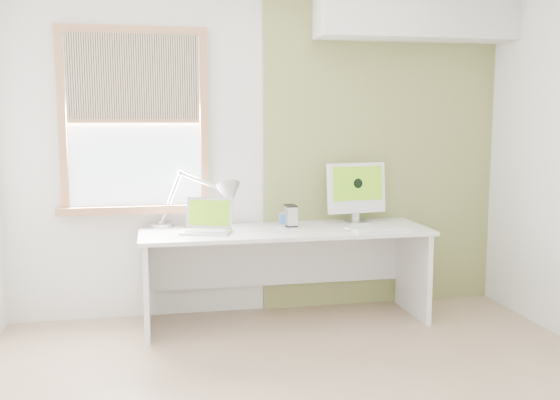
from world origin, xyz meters
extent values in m
cube|color=white|center=(0.00, 1.76, 1.30)|extent=(4.00, 0.02, 2.60)
cube|color=white|center=(0.00, -1.76, 1.30)|extent=(4.00, 0.02, 2.60)
cube|color=olive|center=(1.00, 1.74, 1.30)|extent=(2.00, 0.02, 2.60)
cube|color=white|center=(1.20, 1.57, 2.40)|extent=(1.60, 0.40, 0.42)
cube|color=#AD7148|center=(-1.53, 1.72, 1.55)|extent=(0.06, 0.06, 1.42)
cube|color=#AD7148|center=(-0.47, 1.72, 1.55)|extent=(0.06, 0.06, 1.42)
cube|color=#AD7148|center=(-1.00, 1.72, 2.23)|extent=(1.00, 0.06, 0.06)
cube|color=#AD7148|center=(-1.00, 1.70, 0.87)|extent=(1.20, 0.14, 0.06)
cube|color=#D1E2F9|center=(-1.00, 1.74, 1.55)|extent=(1.00, 0.01, 1.30)
cube|color=beige|center=(-1.00, 1.70, 1.88)|extent=(0.98, 0.02, 0.65)
cube|color=#AD7148|center=(-1.00, 1.70, 1.55)|extent=(0.98, 0.03, 0.03)
cube|color=white|center=(0.11, 1.38, 0.71)|extent=(2.20, 0.70, 0.03)
cube|color=white|center=(-0.94, 1.38, 0.35)|extent=(0.04, 0.64, 0.70)
cube|color=white|center=(1.16, 1.38, 0.35)|extent=(0.04, 0.64, 0.70)
cube|color=white|center=(0.11, 1.70, 0.45)|extent=(2.08, 0.02, 0.48)
cylinder|color=#BBBEC0|center=(-0.82, 1.69, 0.74)|extent=(0.22, 0.22, 0.03)
sphere|color=#BBBEC0|center=(-0.82, 1.69, 0.76)|extent=(0.07, 0.07, 0.05)
cylinder|color=#BBBEC0|center=(-0.74, 1.67, 0.96)|extent=(0.18, 0.07, 0.40)
sphere|color=#BBBEC0|center=(-0.66, 1.65, 1.15)|extent=(0.06, 0.06, 0.05)
cylinder|color=#BBBEC0|center=(-0.50, 1.59, 1.09)|extent=(0.35, 0.15, 0.15)
sphere|color=#BBBEC0|center=(-0.33, 1.53, 1.02)|extent=(0.05, 0.05, 0.04)
cone|color=#BBBEC0|center=(-0.30, 1.52, 0.99)|extent=(0.25, 0.29, 0.24)
cube|color=#BBBEC0|center=(-0.50, 1.34, 0.74)|extent=(0.41, 0.34, 0.02)
cube|color=#B2B5B7|center=(-0.50, 1.34, 0.75)|extent=(0.33, 0.23, 0.00)
cube|color=#BBBEC0|center=(-0.46, 1.46, 0.86)|extent=(0.36, 0.18, 0.23)
cube|color=#53850F|center=(-0.46, 1.45, 0.86)|extent=(0.31, 0.14, 0.19)
cylinder|color=#BBBEC0|center=(0.11, 1.48, 0.74)|extent=(0.07, 0.07, 0.02)
cube|color=#BBBEC0|center=(0.11, 1.48, 0.80)|extent=(0.05, 0.02, 0.10)
cube|color=#194C99|center=(0.11, 1.47, 0.80)|extent=(0.04, 0.01, 0.07)
cube|color=#BBBEC0|center=(0.18, 1.50, 0.81)|extent=(0.08, 0.13, 0.17)
cube|color=black|center=(0.18, 1.50, 0.89)|extent=(0.09, 0.13, 0.01)
cube|color=black|center=(0.18, 1.50, 0.74)|extent=(0.09, 0.13, 0.01)
cube|color=#BBBEC0|center=(0.74, 1.55, 0.74)|extent=(0.20, 0.19, 0.01)
cube|color=#BBBEC0|center=(0.73, 1.58, 0.82)|extent=(0.06, 0.03, 0.16)
cube|color=white|center=(0.73, 1.57, 1.01)|extent=(0.50, 0.16, 0.41)
cube|color=#53850F|center=(0.74, 1.54, 1.05)|extent=(0.43, 0.09, 0.27)
cylinder|color=black|center=(0.74, 1.54, 1.05)|extent=(0.08, 0.02, 0.08)
cube|color=white|center=(0.80, 1.14, 0.74)|extent=(0.47, 0.19, 0.02)
cube|color=white|center=(0.80, 1.14, 0.75)|extent=(0.43, 0.15, 0.00)
ellipsoid|color=white|center=(0.55, 1.22, 0.74)|extent=(0.06, 0.10, 0.03)
camera|label=1|loc=(-0.87, -3.27, 1.58)|focal=40.58mm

